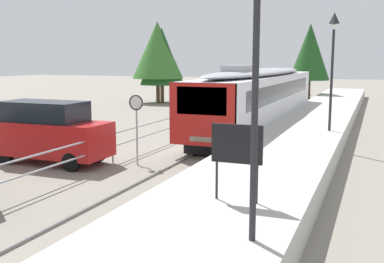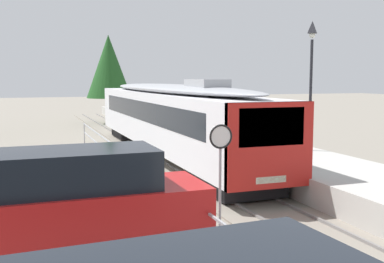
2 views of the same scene
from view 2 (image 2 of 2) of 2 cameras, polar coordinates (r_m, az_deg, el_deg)
ground_plane at (r=21.13m, az=-9.44°, el=-4.27°), size 160.00×160.00×0.00m
track_rails at (r=21.86m, az=-1.67°, el=-3.73°), size 3.20×60.00×0.14m
commuter_train at (r=22.97m, az=-2.84°, el=2.08°), size 2.82×20.35×3.74m
station_platform at (r=23.01m, az=6.04°, el=-2.20°), size 3.90×60.00×0.90m
platform_lamp_mid_platform at (r=20.10m, az=14.36°, el=8.31°), size 0.34×0.34×5.35m
speed_limit_sign at (r=11.55m, az=3.51°, el=-2.47°), size 0.61×0.10×2.81m
carpark_fence at (r=11.38m, az=-1.57°, el=-8.85°), size 0.06×36.06×1.25m
parked_van_red at (r=9.89m, az=-13.13°, el=-9.09°), size 4.91×1.97×2.51m
tree_behind_carpark at (r=40.77m, az=-10.11°, el=7.79°), size 3.83×3.83×7.59m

